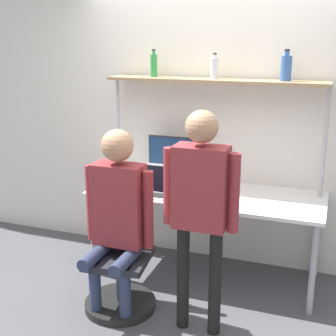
% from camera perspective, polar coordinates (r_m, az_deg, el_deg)
% --- Properties ---
extents(ground_plane, '(12.00, 12.00, 0.00)m').
position_cam_1_polar(ground_plane, '(4.02, 2.83, -15.34)').
color(ground_plane, '#4C4C51').
extents(wall_back, '(8.00, 0.06, 2.70)m').
position_cam_1_polar(wall_back, '(4.29, 6.32, 5.95)').
color(wall_back, silver).
rests_on(wall_back, ground_plane).
extents(desk, '(1.99, 0.76, 0.78)m').
position_cam_1_polar(desk, '(4.06, 4.65, -3.92)').
color(desk, white).
rests_on(desk, ground_plane).
extents(shelf_unit, '(1.89, 0.31, 1.73)m').
position_cam_1_polar(shelf_unit, '(4.07, 5.72, 7.83)').
color(shelf_unit, '#997A56').
rests_on(shelf_unit, ground_plane).
extents(monitor, '(0.47, 0.23, 0.42)m').
position_cam_1_polar(monitor, '(4.29, 0.57, 1.31)').
color(monitor, '#333338').
rests_on(monitor, desk).
extents(laptop, '(0.34, 0.25, 0.24)m').
position_cam_1_polar(laptop, '(3.99, -1.81, -2.18)').
color(laptop, silver).
rests_on(laptop, desk).
extents(cell_phone, '(0.07, 0.15, 0.01)m').
position_cam_1_polar(cell_phone, '(3.91, 1.73, -3.49)').
color(cell_phone, silver).
rests_on(cell_phone, desk).
extents(office_chair, '(0.56, 0.56, 0.90)m').
position_cam_1_polar(office_chair, '(3.79, -5.72, -12.70)').
color(office_chair, black).
rests_on(office_chair, ground_plane).
extents(person_seated, '(0.55, 0.48, 1.43)m').
position_cam_1_polar(person_seated, '(3.51, -6.21, -4.82)').
color(person_seated, '#2D3856').
rests_on(person_seated, ground_plane).
extents(person_standing, '(0.53, 0.22, 1.62)m').
position_cam_1_polar(person_standing, '(3.18, 3.98, -3.51)').
color(person_standing, black).
rests_on(person_standing, ground_plane).
extents(bottle_clear, '(0.06, 0.06, 0.21)m').
position_cam_1_polar(bottle_clear, '(4.04, 5.68, 12.05)').
color(bottle_clear, silver).
rests_on(bottle_clear, shelf_unit).
extents(bottle_green, '(0.06, 0.06, 0.24)m').
position_cam_1_polar(bottle_green, '(4.21, -1.74, 12.42)').
color(bottle_green, '#2D8C3F').
rests_on(bottle_green, shelf_unit).
extents(bottle_blue, '(0.09, 0.09, 0.25)m').
position_cam_1_polar(bottle_blue, '(3.94, 14.20, 11.79)').
color(bottle_blue, '#335999').
rests_on(bottle_blue, shelf_unit).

